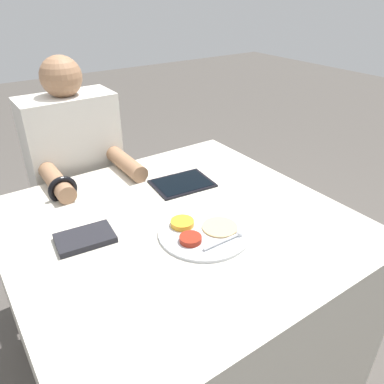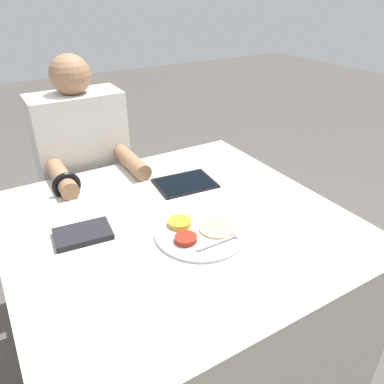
# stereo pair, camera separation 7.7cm
# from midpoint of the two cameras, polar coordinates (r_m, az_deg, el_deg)

# --- Properties ---
(ground_plane) EXTENTS (12.00, 12.00, 0.00)m
(ground_plane) POSITION_cam_midpoint_polar(r_m,az_deg,el_deg) (1.82, -2.97, -24.53)
(ground_plane) COLOR #4C4742
(dining_table) EXTENTS (1.11, 1.06, 0.75)m
(dining_table) POSITION_cam_midpoint_polar(r_m,az_deg,el_deg) (1.53, -3.35, -16.21)
(dining_table) COLOR beige
(dining_table) RESTS_ON ground_plane
(thali_tray) EXTENTS (0.30, 0.30, 0.03)m
(thali_tray) POSITION_cam_midpoint_polar(r_m,az_deg,el_deg) (1.22, -0.16, -6.09)
(thali_tray) COLOR #B7BABF
(thali_tray) RESTS_ON dining_table
(red_notebook) EXTENTS (0.19, 0.13, 0.02)m
(red_notebook) POSITION_cam_midpoint_polar(r_m,az_deg,el_deg) (1.25, -17.70, -6.80)
(red_notebook) COLOR silver
(red_notebook) RESTS_ON dining_table
(tablet_device) EXTENTS (0.25, 0.20, 0.01)m
(tablet_device) POSITION_cam_midpoint_polar(r_m,az_deg,el_deg) (1.51, -2.95, 1.29)
(tablet_device) COLOR black
(tablet_device) RESTS_ON dining_table
(person_diner) EXTENTS (0.40, 0.47, 1.22)m
(person_diner) POSITION_cam_midpoint_polar(r_m,az_deg,el_deg) (1.88, -17.61, -0.63)
(person_diner) COLOR black
(person_diner) RESTS_ON ground_plane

